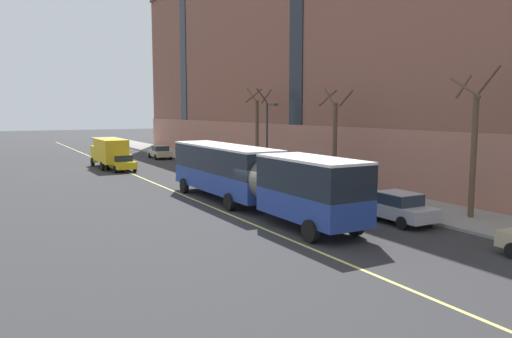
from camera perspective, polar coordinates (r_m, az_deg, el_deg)
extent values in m
plane|color=#303033|center=(27.19, 0.45, -5.30)|extent=(260.00, 260.00, 0.00)
cube|color=gray|center=(34.61, 10.95, -2.70)|extent=(4.88, 160.00, 0.15)
cube|color=brown|center=(38.67, 24.37, 15.00)|extent=(12.00, 110.00, 23.25)
cube|color=#A56A58|center=(33.77, 17.39, 0.52)|extent=(0.14, 110.00, 4.40)
cube|color=#1E232B|center=(44.80, 4.63, 15.85)|extent=(0.10, 2.00, 17.67)
cube|color=#1E232B|center=(69.25, -8.32, 12.55)|extent=(0.10, 2.00, 17.67)
cube|color=navy|center=(31.67, -3.66, -1.33)|extent=(2.55, 10.86, 1.23)
cube|color=black|center=(31.51, -3.67, 1.14)|extent=(2.57, 10.86, 1.51)
cube|color=white|center=(31.44, -3.69, 2.61)|extent=(2.58, 10.86, 0.12)
cube|color=#19232D|center=(36.50, -7.37, 1.62)|extent=(2.28, 0.09, 1.13)
cube|color=orange|center=(36.45, -7.39, 2.75)|extent=(1.74, 0.07, 0.28)
cube|color=black|center=(36.71, -7.34, -1.08)|extent=(2.43, 0.14, 0.24)
cube|color=white|center=(36.36, -8.62, -0.77)|extent=(0.28, 0.06, 0.18)
cube|color=white|center=(37.00, -6.10, -0.61)|extent=(0.28, 0.06, 0.18)
cylinder|color=#595651|center=(26.39, 1.89, -1.28)|extent=(2.37, 1.02, 2.36)
cube|color=navy|center=(23.59, 6.35, -4.14)|extent=(2.52, 6.12, 1.23)
cube|color=black|center=(23.37, 6.40, -0.84)|extent=(2.53, 6.12, 1.51)
cube|color=white|center=(23.28, 6.42, 1.15)|extent=(2.55, 6.12, 0.12)
cylinder|color=black|center=(34.74, -8.20, -1.90)|extent=(0.31, 1.00, 1.00)
cylinder|color=black|center=(35.70, -4.48, -1.62)|extent=(0.31, 1.00, 1.00)
cylinder|color=black|center=(28.36, -3.07, -3.78)|extent=(0.31, 1.00, 1.00)
cylinder|color=black|center=(29.52, 1.27, -3.35)|extent=(0.31, 1.00, 1.00)
cylinder|color=black|center=(21.71, 6.23, -7.08)|extent=(0.31, 1.00, 1.00)
cylinder|color=black|center=(23.20, 11.27, -6.27)|extent=(0.31, 1.00, 1.00)
cube|color=#B7B7BC|center=(26.44, 15.53, -4.48)|extent=(1.83, 4.61, 0.64)
cube|color=#232D38|center=(26.18, 15.93, -3.27)|extent=(1.60, 2.08, 0.56)
cube|color=#B7B7BC|center=(26.13, 15.95, -2.62)|extent=(1.56, 1.99, 0.04)
cylinder|color=black|center=(26.94, 12.03, -4.87)|extent=(0.22, 0.64, 0.64)
cylinder|color=black|center=(28.11, 14.76, -4.46)|extent=(0.22, 0.64, 0.64)
cylinder|color=black|center=(24.91, 16.36, -5.94)|extent=(0.22, 0.64, 0.64)
cylinder|color=black|center=(26.18, 19.10, -5.43)|extent=(0.22, 0.64, 0.64)
cube|color=black|center=(38.06, -0.06, -0.86)|extent=(1.81, 4.35, 0.64)
cube|color=#232D38|center=(37.80, 0.09, 0.00)|extent=(1.56, 1.97, 0.56)
cube|color=black|center=(37.77, 0.09, 0.45)|extent=(1.52, 1.89, 0.04)
cylinder|color=black|center=(38.92, -2.08, -1.18)|extent=(0.23, 0.64, 0.64)
cylinder|color=black|center=(39.67, 0.13, -1.02)|extent=(0.23, 0.64, 0.64)
cylinder|color=black|center=(36.55, -0.26, -1.69)|extent=(0.23, 0.64, 0.64)
cylinder|color=black|center=(37.35, 2.04, -1.51)|extent=(0.23, 0.64, 0.64)
cube|color=#BCAD89|center=(59.91, -10.92, 1.79)|extent=(1.95, 4.29, 0.64)
cube|color=#232D38|center=(59.66, -10.88, 2.35)|extent=(1.66, 1.96, 0.56)
cube|color=#BCAD89|center=(59.64, -10.88, 2.63)|extent=(1.62, 1.87, 0.04)
cylinder|color=black|center=(60.96, -12.06, 1.54)|extent=(0.24, 0.65, 0.64)
cylinder|color=black|center=(61.44, -10.46, 1.62)|extent=(0.24, 0.65, 0.64)
cylinder|color=black|center=(58.44, -11.39, 1.34)|extent=(0.24, 0.65, 0.64)
cylinder|color=black|center=(58.94, -9.73, 1.42)|extent=(0.24, 0.65, 0.64)
cube|color=silver|center=(48.75, -6.56, 0.76)|extent=(1.83, 4.57, 0.64)
cube|color=#232D38|center=(48.49, -6.46, 1.44)|extent=(1.57, 2.07, 0.56)
cube|color=silver|center=(48.46, -6.47, 1.79)|extent=(1.53, 1.98, 0.04)
cylinder|color=black|center=(49.75, -8.10, 0.49)|extent=(0.23, 0.64, 0.64)
cylinder|color=black|center=(50.40, -6.30, 0.59)|extent=(0.23, 0.64, 0.64)
cylinder|color=black|center=(47.17, -6.82, 0.17)|extent=(0.23, 0.64, 0.64)
cylinder|color=black|center=(47.86, -4.95, 0.28)|extent=(0.23, 0.64, 0.64)
cube|color=#B21E19|center=(32.20, 5.94, -2.29)|extent=(1.81, 4.32, 0.64)
cube|color=#232D38|center=(31.94, 6.17, -1.28)|extent=(1.58, 1.95, 0.56)
cube|color=#B21E19|center=(31.90, 6.18, -0.75)|extent=(1.55, 1.86, 0.04)
cylinder|color=black|center=(32.86, 3.34, -2.65)|extent=(0.22, 0.64, 0.64)
cylinder|color=black|center=(33.82, 5.84, -2.40)|extent=(0.22, 0.64, 0.64)
cylinder|color=black|center=(30.68, 6.03, -3.35)|extent=(0.22, 0.64, 0.64)
cylinder|color=black|center=(31.71, 8.61, -3.06)|extent=(0.22, 0.64, 0.64)
cube|color=gold|center=(50.11, -16.24, 2.04)|extent=(2.26, 5.20, 2.22)
cube|color=gold|center=(53.69, -17.12, 1.71)|extent=(2.11, 1.73, 1.60)
cube|color=#1E2833|center=(54.53, -17.33, 2.03)|extent=(1.87, 0.10, 0.80)
cylinder|color=black|center=(53.55, -18.18, 0.76)|extent=(0.27, 0.84, 0.84)
cylinder|color=black|center=(54.00, -16.00, 0.88)|extent=(0.27, 0.84, 0.84)
cylinder|color=black|center=(49.32, -17.18, 0.32)|extent=(0.27, 0.84, 0.84)
cylinder|color=black|center=(49.81, -14.83, 0.45)|extent=(0.27, 0.84, 0.84)
cube|color=yellow|center=(48.66, -15.17, 0.56)|extent=(1.96, 4.41, 0.64)
cube|color=#232D38|center=(48.39, -15.13, 1.24)|extent=(1.68, 2.00, 0.56)
cube|color=yellow|center=(48.37, -15.14, 1.59)|extent=(1.64, 1.91, 0.04)
cylinder|color=black|center=(49.77, -16.58, 0.28)|extent=(0.24, 0.65, 0.64)
cylinder|color=black|center=(50.23, -14.57, 0.40)|extent=(0.24, 0.65, 0.64)
cylinder|color=black|center=(47.17, -15.79, -0.04)|extent=(0.24, 0.65, 0.64)
cylinder|color=black|center=(47.65, -13.68, 0.09)|extent=(0.24, 0.65, 0.64)
cylinder|color=brown|center=(27.88, 23.60, 1.36)|extent=(0.30, 0.30, 6.36)
cylinder|color=brown|center=(28.36, 24.91, 8.98)|extent=(0.23, 1.53, 1.64)
cylinder|color=brown|center=(28.12, 22.64, 8.69)|extent=(1.47, 0.44, 1.24)
cylinder|color=brown|center=(27.11, 22.80, 8.59)|extent=(0.15, 1.83, 1.08)
cylinder|color=brown|center=(36.03, 9.00, 2.67)|extent=(0.30, 0.30, 6.05)
cylinder|color=brown|center=(36.39, 10.26, 7.96)|extent=(0.36, 1.77, 1.16)
cylinder|color=brown|center=(36.55, 8.22, 8.06)|extent=(1.70, 0.29, 1.24)
cylinder|color=brown|center=(35.62, 8.40, 8.14)|extent=(0.15, 1.19, 1.28)
cylinder|color=brown|center=(45.60, 0.12, 3.83)|extent=(0.30, 0.30, 6.43)
cylinder|color=brown|center=(45.97, 1.18, 8.29)|extent=(0.25, 1.94, 1.21)
cylinder|color=brown|center=(46.33, -0.27, 8.38)|extent=(1.74, 0.33, 1.36)
cylinder|color=brown|center=(45.14, -0.48, 8.42)|extent=(0.45, 1.36, 1.36)
cylinder|color=brown|center=(45.11, 0.67, 8.40)|extent=(1.34, 0.46, 1.32)
cylinder|color=#2D2D30|center=(40.12, 1.26, 3.20)|extent=(0.16, 0.16, 6.10)
cylinder|color=#2D2D30|center=(39.58, 1.67, 7.42)|extent=(0.10, 1.10, 0.10)
cube|color=#3D3D3F|center=(39.10, 2.09, 7.35)|extent=(0.36, 0.60, 0.20)
cylinder|color=red|center=(34.95, 6.42, -1.94)|extent=(0.24, 0.24, 0.55)
sphere|color=silver|center=(34.90, 6.43, -1.38)|extent=(0.20, 0.20, 0.20)
cylinder|color=silver|center=(34.85, 6.20, -1.87)|extent=(0.10, 0.09, 0.09)
cylinder|color=silver|center=(35.04, 6.63, -1.83)|extent=(0.10, 0.09, 0.09)
cube|color=#E0D66B|center=(29.22, -4.79, -4.47)|extent=(0.16, 140.00, 0.01)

